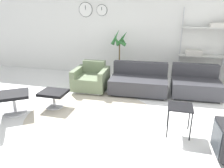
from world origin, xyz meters
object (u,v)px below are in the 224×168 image
ottoman (54,95)px  couch_low (139,82)px  side_table (180,110)px  couch_second (195,85)px  shelf_unit (204,42)px  armchair_red (91,80)px  potted_plant (119,60)px

ottoman → couch_low: couch_low is taller
ottoman → side_table: 2.53m
couch_second → shelf_unit: size_ratio=0.56×
couch_low → couch_second: size_ratio=1.24×
ottoman → armchair_red: 1.26m
armchair_red → couch_second: (2.51, 0.27, -0.01)m
couch_low → shelf_unit: bearing=-145.5°
couch_second → side_table: couch_second is taller
ottoman → couch_second: size_ratio=0.48×
armchair_red → potted_plant: bearing=-119.5°
ottoman → potted_plant: potted_plant is taller
shelf_unit → armchair_red: bearing=-154.8°
armchair_red → side_table: (2.09, -1.60, 0.17)m
side_table → couch_low: bearing=117.6°
ottoman → armchair_red: (0.40, 1.20, -0.01)m
potted_plant → shelf_unit: shelf_unit is taller
couch_second → side_table: 1.93m
armchair_red → couch_low: size_ratio=0.61×
couch_second → armchair_red: bearing=3.7°
armchair_red → side_table: 2.64m
armchair_red → potted_plant: (0.50, 0.97, 0.31)m
shelf_unit → ottoman: bearing=-141.5°
ottoman → couch_low: 2.07m
ottoman → shelf_unit: (3.10, 2.47, 0.86)m
shelf_unit → couch_low: bearing=-142.9°
couch_second → potted_plant: potted_plant is taller
couch_low → couch_second: (1.32, 0.15, 0.00)m
potted_plant → shelf_unit: (2.21, 0.30, 0.56)m
couch_low → ottoman: bearing=37.3°
potted_plant → side_table: bearing=-58.2°
potted_plant → couch_second: bearing=-19.1°
armchair_red → shelf_unit: (2.71, 1.27, 0.87)m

